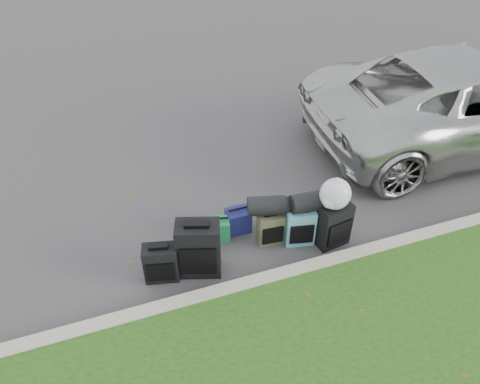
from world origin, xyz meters
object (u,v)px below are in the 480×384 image
object	(u,v)px
suitcase_olive	(270,228)
suitcase_large_black_right	(333,225)
tote_navy	(238,220)
suitcase_small_black	(161,263)
tote_green	(219,229)
suitcase_teal	(300,226)
suv	(471,99)
suitcase_large_black_left	(199,249)

from	to	relation	value
suitcase_olive	suitcase_large_black_right	xyz separation A→B (m)	(0.78, -0.30, 0.09)
suitcase_olive	tote_navy	bearing A→B (deg)	138.36
suitcase_small_black	suitcase_olive	xyz separation A→B (m)	(1.52, 0.15, -0.02)
suitcase_small_black	tote_green	bearing A→B (deg)	40.04
tote_navy	suitcase_teal	bearing A→B (deg)	-35.28
suv	tote_navy	size ratio (longest dim) A/B	16.45
suitcase_small_black	suitcase_teal	bearing A→B (deg)	14.24
suitcase_small_black	suitcase_large_black_right	size ratio (longest dim) A/B	0.80
suv	suitcase_large_black_right	xyz separation A→B (m)	(-3.43, -1.59, -0.46)
suv	tote_navy	distance (m)	4.67
suitcase_large_black_right	tote_green	bearing A→B (deg)	148.78
suitcase_olive	suitcase_teal	bearing A→B (deg)	-15.08
tote_navy	suv	bearing A→B (deg)	11.57
suitcase_teal	suitcase_large_black_right	distance (m)	0.44
suv	tote_navy	bearing A→B (deg)	105.93
suv	suitcase_teal	xyz separation A→B (m)	(-3.84, -1.43, -0.51)
suitcase_small_black	suitcase_large_black_right	xyz separation A→B (m)	(2.30, -0.15, 0.06)
suitcase_large_black_left	suitcase_olive	bearing A→B (deg)	28.39
suitcase_large_black_left	tote_navy	xyz separation A→B (m)	(0.71, 0.55, -0.22)
suitcase_teal	tote_navy	distance (m)	0.87
tote_green	suitcase_large_black_right	bearing A→B (deg)	-9.89
suv	suitcase_olive	distance (m)	4.43
suitcase_large_black_left	suitcase_large_black_right	world-z (taller)	suitcase_large_black_left
suitcase_small_black	suitcase_olive	world-z (taller)	suitcase_small_black
suitcase_large_black_left	suitcase_small_black	bearing A→B (deg)	-166.36
suitcase_teal	tote_navy	size ratio (longest dim) A/B	1.60
suitcase_large_black_left	tote_navy	bearing A→B (deg)	55.79
tote_green	tote_navy	size ratio (longest dim) A/B	0.93
suv	suitcase_small_black	size ratio (longest dim) A/B	10.80
tote_navy	suitcase_small_black	bearing A→B (deg)	-156.79
suv	suitcase_teal	size ratio (longest dim) A/B	10.28
suitcase_small_black	tote_navy	bearing A→B (deg)	37.04
suitcase_large_black_left	suitcase_large_black_right	xyz separation A→B (m)	(1.82, -0.11, -0.06)
suitcase_teal	suitcase_large_black_right	size ratio (longest dim) A/B	0.84
suitcase_large_black_left	suitcase_olive	xyz separation A→B (m)	(1.04, 0.19, -0.15)
suitcase_small_black	suitcase_teal	xyz separation A→B (m)	(1.89, 0.02, 0.01)
suitcase_large_black_left	tote_navy	world-z (taller)	suitcase_large_black_left
tote_navy	tote_green	bearing A→B (deg)	-166.41
suv	suitcase_small_black	xyz separation A→B (m)	(-5.73, -1.44, -0.52)
suitcase_large_black_right	suitcase_olive	bearing A→B (deg)	150.17
suv	suitcase_olive	size ratio (longest dim) A/B	11.76
suitcase_olive	suitcase_large_black_right	size ratio (longest dim) A/B	0.74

